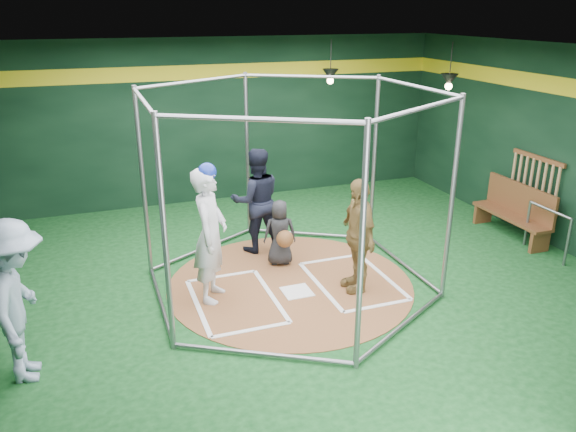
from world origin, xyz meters
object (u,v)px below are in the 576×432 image
object	(u,v)px
batter_figure	(210,234)
umpire	(256,200)
dugout_bench	(515,210)
visitor_leopard	(358,235)

from	to	relation	value
batter_figure	umpire	distance (m)	1.86
batter_figure	dugout_bench	xyz separation A→B (m)	(5.85, 0.47, -0.51)
visitor_leopard	dugout_bench	world-z (taller)	visitor_leopard
visitor_leopard	dugout_bench	distance (m)	3.86
umpire	dugout_bench	xyz separation A→B (m)	(4.73, -1.00, -0.41)
batter_figure	umpire	world-z (taller)	batter_figure
umpire	dugout_bench	size ratio (longest dim) A/B	1.06
visitor_leopard	dugout_bench	size ratio (longest dim) A/B	1.01
batter_figure	visitor_leopard	distance (m)	2.17
umpire	dugout_bench	world-z (taller)	umpire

